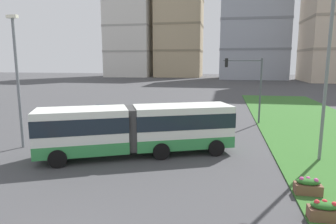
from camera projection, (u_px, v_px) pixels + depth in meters
The scene contains 10 objects.
articulated_bus at pixel (138, 129), 18.07m from camera, with size 11.78×7.01×3.00m.
car_grey_wagon at pixel (108, 114), 27.98m from camera, with size 4.52×2.29×1.58m.
flower_planter_1 at pixel (325, 211), 10.63m from camera, with size 1.10×0.56×0.74m.
flower_planter_2 at pixel (308, 186), 12.73m from camera, with size 1.10×0.56×0.74m.
traffic_light_far_right at pixel (248, 79), 26.99m from camera, with size 3.49×0.28×5.98m.
streetlight_left at pixel (17, 77), 19.16m from camera, with size 0.70×0.28×8.58m.
streetlight_median at pixel (327, 68), 16.36m from camera, with size 0.70×0.28×9.78m.
apartment_tower_west at pixel (131, 16), 109.95m from camera, with size 16.42×17.73×44.34m.
apartment_tower_westcentre at pixel (179, 26), 107.85m from camera, with size 16.64×14.92×36.33m.
apartment_tower_centre at pixel (254, 22), 94.12m from camera, with size 20.92×14.45×35.97m.
Camera 1 is at (4.65, -5.99, 5.72)m, focal length 31.69 mm.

